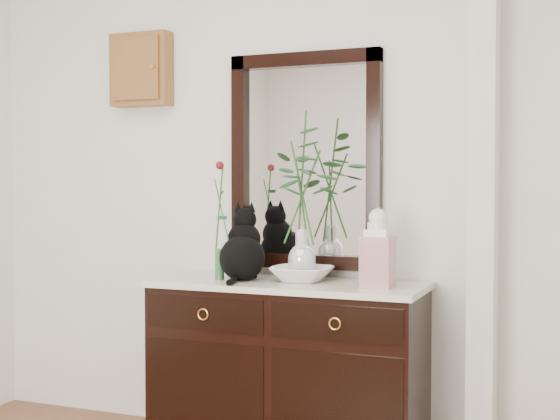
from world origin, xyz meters
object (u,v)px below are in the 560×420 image
at_px(cat, 242,243).
at_px(ginger_jar, 378,247).
at_px(sideboard, 288,358).
at_px(lotus_bowl, 302,274).

relative_size(cat, ginger_jar, 0.97).
xyz_separation_m(sideboard, ginger_jar, (0.46, -0.04, 0.56)).
xyz_separation_m(sideboard, cat, (-0.23, -0.02, 0.56)).
relative_size(sideboard, lotus_bowl, 4.47).
xyz_separation_m(cat, ginger_jar, (0.69, -0.02, 0.00)).
height_order(sideboard, ginger_jar, ginger_jar).
distance_m(sideboard, ginger_jar, 0.73).
xyz_separation_m(sideboard, lotus_bowl, (0.06, 0.02, 0.41)).
bearing_deg(ginger_jar, cat, 178.51).
bearing_deg(cat, lotus_bowl, -5.08).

